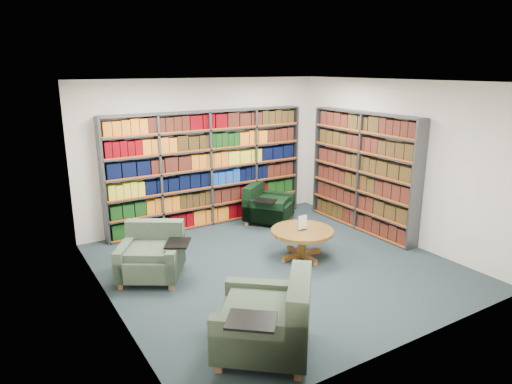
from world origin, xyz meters
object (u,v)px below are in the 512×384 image
chair_teal_left (153,256)px  chair_green_right (265,207)px  coffee_table (302,235)px  chair_teal_front (272,323)px

chair_teal_left → chair_green_right: bearing=23.8°
chair_green_right → coffee_table: bearing=-103.9°
chair_teal_left → chair_teal_front: chair_teal_front is taller
chair_teal_left → chair_teal_front: size_ratio=0.86×
chair_teal_front → coffee_table: (1.83, 1.89, 0.02)m
chair_teal_left → coffee_table: size_ratio=1.17×
chair_green_right → chair_teal_front: bearing=-121.6°
chair_green_right → coffee_table: (-0.45, -1.81, 0.08)m
chair_green_right → chair_teal_front: (-2.28, -3.71, 0.05)m
chair_teal_left → coffee_table: 2.37m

